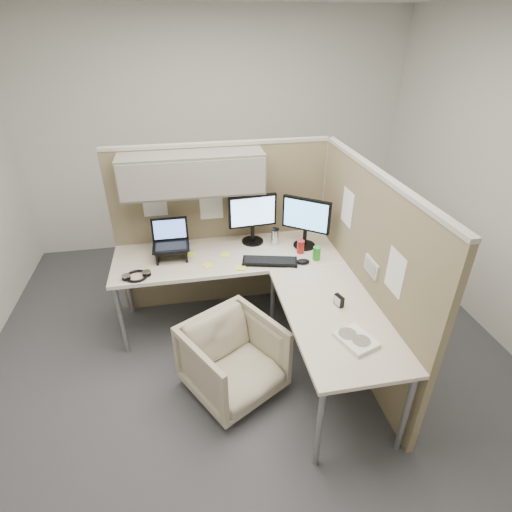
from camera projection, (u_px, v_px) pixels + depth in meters
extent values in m
plane|color=#3A3A3F|center=(250.00, 355.00, 3.48)|extent=(4.50, 4.50, 0.00)
cube|color=#817355|center=(223.00, 229.00, 3.83)|extent=(2.00, 0.05, 1.60)
cube|color=#A8A399|center=(219.00, 144.00, 3.42)|extent=(2.00, 0.06, 0.03)
cube|color=slate|center=(192.00, 173.00, 3.35)|extent=(1.20, 0.34, 0.34)
cube|color=gray|center=(193.00, 180.00, 3.20)|extent=(1.18, 0.01, 0.30)
plane|color=white|center=(154.00, 200.00, 3.53)|extent=(0.26, 0.00, 0.26)
plane|color=white|center=(211.00, 204.00, 3.65)|extent=(0.26, 0.00, 0.26)
cube|color=#817355|center=(364.00, 274.00, 3.14)|extent=(0.05, 2.00, 1.60)
cube|color=#A8A399|center=(380.00, 174.00, 2.73)|extent=(0.06, 2.00, 0.03)
cube|color=#A8A399|center=(322.00, 221.00, 3.99)|extent=(0.06, 0.06, 1.60)
cube|color=silver|center=(372.00, 267.00, 2.92)|extent=(0.02, 0.20, 0.12)
cube|color=gray|center=(370.00, 267.00, 2.92)|extent=(0.00, 0.16, 0.09)
plane|color=white|center=(347.00, 207.00, 3.27)|extent=(0.00, 0.26, 0.26)
plane|color=white|center=(395.00, 272.00, 2.60)|extent=(0.00, 0.26, 0.26)
cube|color=beige|center=(228.00, 255.00, 3.56)|extent=(2.00, 0.68, 0.03)
cube|color=beige|center=(335.00, 315.00, 2.82)|extent=(0.68, 1.30, 0.03)
cube|color=white|center=(233.00, 275.00, 3.27)|extent=(2.00, 0.02, 0.03)
cylinder|color=gray|center=(122.00, 320.00, 3.35)|extent=(0.04, 0.04, 0.70)
cylinder|color=gray|center=(128.00, 282.00, 3.84)|extent=(0.04, 0.04, 0.70)
cylinder|color=gray|center=(319.00, 428.00, 2.45)|extent=(0.04, 0.04, 0.70)
cylinder|color=gray|center=(406.00, 413.00, 2.55)|extent=(0.04, 0.04, 0.70)
cylinder|color=gray|center=(273.00, 303.00, 3.56)|extent=(0.04, 0.04, 0.70)
imported|color=#BFB098|center=(233.00, 357.00, 3.01)|extent=(0.86, 0.84, 0.66)
cylinder|color=black|center=(253.00, 241.00, 3.74)|extent=(0.20, 0.20, 0.02)
cylinder|color=black|center=(253.00, 233.00, 3.70)|extent=(0.04, 0.04, 0.15)
cube|color=black|center=(252.00, 211.00, 3.59)|extent=(0.44, 0.07, 0.30)
cube|color=#8BBDF1|center=(253.00, 212.00, 3.57)|extent=(0.40, 0.03, 0.26)
cylinder|color=black|center=(304.00, 245.00, 3.67)|extent=(0.20, 0.20, 0.02)
cylinder|color=black|center=(305.00, 237.00, 3.63)|extent=(0.04, 0.04, 0.15)
cube|color=black|center=(306.00, 215.00, 3.52)|extent=(0.37, 0.29, 0.30)
cube|color=#5CADFA|center=(305.00, 215.00, 3.50)|extent=(0.32, 0.24, 0.26)
cube|color=black|center=(171.00, 248.00, 3.43)|extent=(0.27, 0.22, 0.01)
cube|color=black|center=(157.00, 254.00, 3.44)|extent=(0.02, 0.20, 0.11)
cube|color=black|center=(186.00, 252.00, 3.48)|extent=(0.02, 0.20, 0.11)
cube|color=black|center=(171.00, 247.00, 3.42)|extent=(0.31, 0.22, 0.02)
cube|color=black|center=(170.00, 229.00, 3.48)|extent=(0.31, 0.05, 0.20)
cube|color=#598CF2|center=(170.00, 229.00, 3.48)|extent=(0.27, 0.04, 0.16)
cube|color=black|center=(270.00, 261.00, 3.42)|extent=(0.49, 0.26, 0.02)
ellipsoid|color=black|center=(303.00, 261.00, 3.40)|extent=(0.12, 0.09, 0.04)
cylinder|color=silver|center=(275.00, 237.00, 3.68)|extent=(0.07, 0.07, 0.15)
cylinder|color=black|center=(275.00, 229.00, 3.64)|extent=(0.07, 0.07, 0.01)
cylinder|color=#268C1E|center=(317.00, 253.00, 3.44)|extent=(0.07, 0.07, 0.12)
cylinder|color=#B21E1E|center=(301.00, 247.00, 3.54)|extent=(0.07, 0.07, 0.12)
cube|color=#F1FF43|center=(208.00, 266.00, 3.37)|extent=(0.10, 0.10, 0.01)
cube|color=#F1FF43|center=(241.00, 268.00, 3.34)|extent=(0.09, 0.09, 0.01)
cube|color=#F1FF43|center=(190.00, 254.00, 3.54)|extent=(0.09, 0.09, 0.01)
cube|color=#F1FF43|center=(225.00, 255.00, 3.53)|extent=(0.10, 0.10, 0.01)
torus|color=black|center=(137.00, 276.00, 3.22)|extent=(0.21, 0.21, 0.02)
cylinder|color=black|center=(126.00, 277.00, 3.19)|extent=(0.07, 0.07, 0.03)
cylinder|color=black|center=(147.00, 273.00, 3.24)|extent=(0.07, 0.07, 0.03)
cube|color=white|center=(356.00, 340.00, 2.56)|extent=(0.27, 0.30, 0.03)
cylinder|color=silver|center=(361.00, 341.00, 2.53)|extent=(0.12, 0.12, 0.00)
cylinder|color=silver|center=(348.00, 333.00, 2.59)|extent=(0.12, 0.12, 0.00)
cube|color=black|center=(339.00, 301.00, 2.88)|extent=(0.06, 0.09, 0.08)
cube|color=white|center=(337.00, 301.00, 2.88)|extent=(0.02, 0.06, 0.06)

